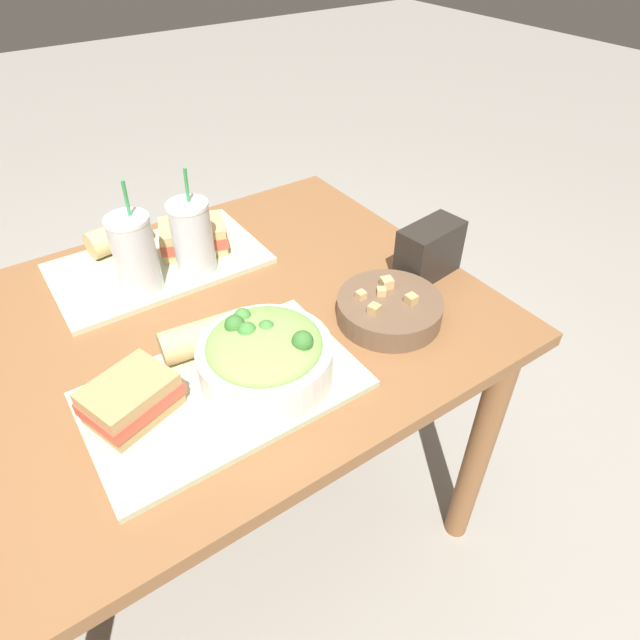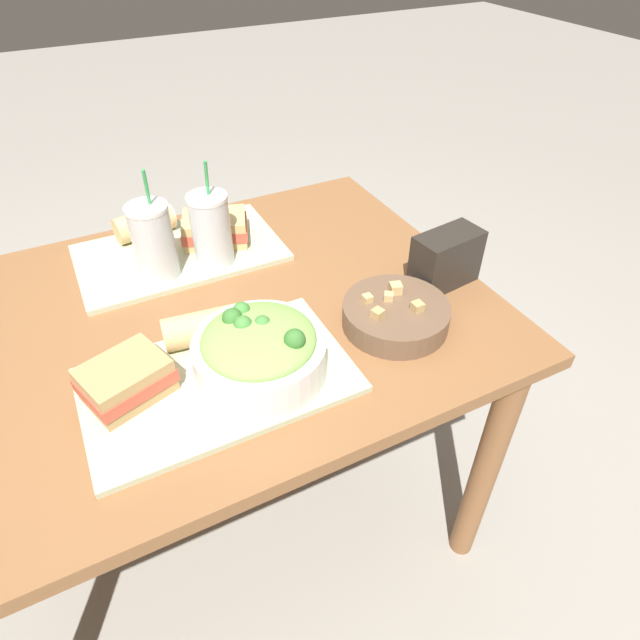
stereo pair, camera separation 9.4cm
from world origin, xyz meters
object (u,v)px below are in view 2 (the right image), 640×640
drink_cup_red (211,231)px  soup_bowl (395,314)px  salad_bowl (260,350)px  chip_bag (446,259)px  sandwich_far (215,229)px  baguette_far (147,223)px  sandwich_near (126,380)px  drink_cup_dark (154,244)px  baguette_near (209,326)px

drink_cup_red → soup_bowl: bearing=-55.7°
salad_bowl → drink_cup_red: bearing=83.8°
chip_bag → sandwich_far: bearing=129.5°
soup_bowl → baguette_far: 0.64m
chip_bag → baguette_far: bearing=131.1°
salad_bowl → sandwich_near: salad_bowl is taller
soup_bowl → drink_cup_red: (-0.24, 0.36, 0.06)m
drink_cup_dark → salad_bowl: bearing=-77.4°
drink_cup_dark → drink_cup_red: bearing=0.0°
baguette_near → chip_bag: size_ratio=1.09×
sandwich_near → baguette_near: (0.16, 0.07, -0.00)m
sandwich_far → baguette_far: size_ratio=1.23×
baguette_near → chip_bag: (0.50, -0.03, 0.02)m
sandwich_far → drink_cup_red: drink_cup_red is taller
chip_bag → baguette_near: bearing=168.8°
salad_bowl → sandwich_far: salad_bowl is taller
sandwich_near → sandwich_far: (0.28, 0.40, 0.00)m
baguette_far → baguette_near: bearing=172.0°
baguette_far → chip_bag: chip_bag is taller
chip_bag → salad_bowl: bearing=-176.4°
baguette_near → sandwich_far: bearing=-13.4°
salad_bowl → chip_bag: 0.46m
sandwich_near → soup_bowl: bearing=-23.1°
baguette_near → chip_bag: 0.50m
baguette_near → drink_cup_red: 0.27m
salad_bowl → baguette_far: bearing=96.9°
drink_cup_dark → drink_cup_red: 0.12m
sandwich_far → drink_cup_dark: bearing=-133.3°
baguette_near → chip_bag: chip_bag is taller
drink_cup_dark → drink_cup_red: drink_cup_dark is taller
sandwich_near → drink_cup_red: size_ratio=0.69×
salad_bowl → soup_bowl: salad_bowl is taller
baguette_far → drink_cup_dark: 0.18m
salad_bowl → baguette_far: size_ratio=1.59×
sandwich_near → baguette_far: size_ratio=1.13×
drink_cup_red → baguette_far: bearing=120.8°
sandwich_far → soup_bowl: bearing=-44.4°
sandwich_near → drink_cup_dark: drink_cup_dark is taller
baguette_far → sandwich_far: bearing=-136.6°
soup_bowl → chip_bag: (0.17, 0.07, 0.03)m
soup_bowl → sandwich_far: 0.48m
salad_bowl → drink_cup_red: size_ratio=0.97×
drink_cup_red → salad_bowl: bearing=-96.2°
sandwich_near → drink_cup_red: (0.25, 0.32, 0.04)m
baguette_far → chip_bag: bearing=-141.7°
sandwich_near → chip_bag: chip_bag is taller
baguette_far → drink_cup_red: (0.11, -0.18, 0.04)m
drink_cup_red → chip_bag: (0.41, -0.28, -0.03)m
soup_bowl → sandwich_far: (-0.21, 0.43, 0.02)m
salad_bowl → sandwich_far: 0.45m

